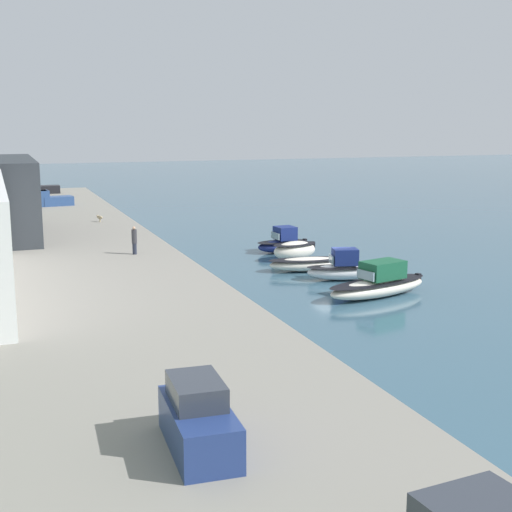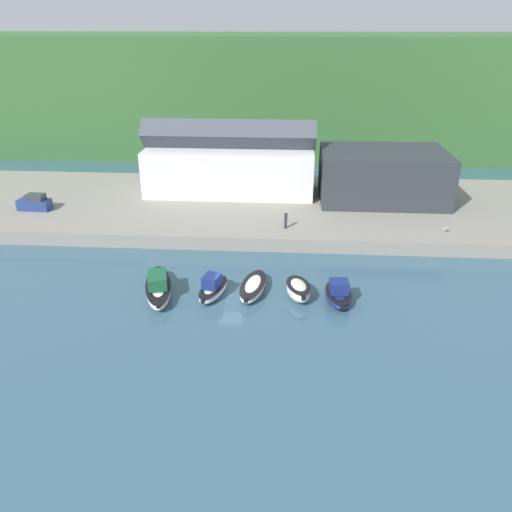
% 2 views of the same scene
% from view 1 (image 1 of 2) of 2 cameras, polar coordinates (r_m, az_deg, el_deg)
% --- Properties ---
extents(ground_plane, '(320.00, 320.00, 0.00)m').
position_cam_1_polar(ground_plane, '(54.93, 6.01, -1.56)').
color(ground_plane, '#385B70').
extents(quay_promenade, '(126.70, 26.26, 1.67)m').
position_cam_1_polar(quay_promenade, '(49.25, -19.57, -2.57)').
color(quay_promenade, gray).
rests_on(quay_promenade, ground_plane).
extents(moored_boat_0, '(4.42, 8.67, 2.39)m').
position_cam_1_polar(moored_boat_0, '(48.75, 9.80, -2.20)').
color(moored_boat_0, white).
rests_on(moored_boat_0, ground_plane).
extents(moored_boat_1, '(3.27, 5.56, 2.36)m').
position_cam_1_polar(moored_boat_1, '(53.36, 6.90, -1.01)').
color(moored_boat_1, white).
rests_on(moored_boat_1, ground_plane).
extents(moored_boat_2, '(3.21, 6.64, 1.09)m').
position_cam_1_polar(moored_boat_2, '(56.36, 4.20, -0.61)').
color(moored_boat_2, white).
rests_on(moored_boat_2, ground_plane).
extents(moored_boat_3, '(3.10, 4.55, 1.63)m').
position_cam_1_polar(moored_boat_3, '(60.61, 3.11, 0.47)').
color(moored_boat_3, white).
rests_on(moored_boat_3, ground_plane).
extents(moored_boat_4, '(2.75, 5.06, 2.32)m').
position_cam_1_polar(moored_boat_4, '(64.24, 2.19, 1.04)').
color(moored_boat_4, navy).
rests_on(moored_boat_4, ground_plane).
extents(parked_car_0, '(4.29, 2.02, 2.16)m').
position_cam_1_polar(parked_car_0, '(22.56, -4.63, -12.96)').
color(parked_car_0, navy).
rests_on(parked_car_0, quay_promenade).
extents(pickup_truck_0, '(2.54, 4.94, 1.90)m').
position_cam_1_polar(pickup_truck_0, '(88.86, -16.25, 4.39)').
color(pickup_truck_0, '#2D4C84').
rests_on(pickup_truck_0, quay_promenade).
extents(pickup_truck_1, '(2.13, 4.80, 1.90)m').
position_cam_1_polar(pickup_truck_1, '(104.53, -17.00, 5.24)').
color(pickup_truck_1, black).
rests_on(pickup_truck_1, quay_promenade).
extents(person_on_quay, '(0.40, 0.40, 2.14)m').
position_cam_1_polar(person_on_quay, '(54.87, -9.71, 1.27)').
color(person_on_quay, '#232838').
rests_on(person_on_quay, quay_promenade).
extents(dog_on_quay, '(0.84, 0.66, 0.68)m').
position_cam_1_polar(dog_on_quay, '(73.51, -12.40, 3.04)').
color(dog_on_quay, tan).
rests_on(dog_on_quay, quay_promenade).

